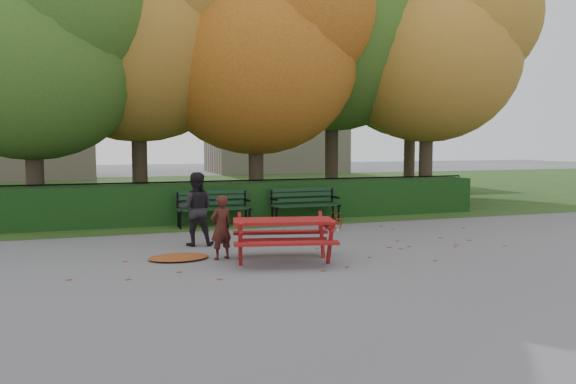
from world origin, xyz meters
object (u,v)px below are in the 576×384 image
object	(u,v)px
child	(221,227)
adult	(196,209)
tree_g	(422,59)
picnic_table	(283,229)
tree_a	(42,44)
tree_d	(346,22)
bench_left	(213,205)
bicycle	(330,222)
tree_c	(269,47)
tree_b	(150,24)
tree_e	(441,48)
bench_right	(304,202)

from	to	relation	value
child	adult	xyz separation A→B (m)	(-0.19, 1.49, 0.17)
tree_g	picnic_table	size ratio (longest dim) A/B	4.31
tree_a	tree_d	distance (m)	9.33
bench_left	bicycle	distance (m)	2.95
tree_g	adult	xyz separation A→B (m)	(-10.48, -8.54, -4.64)
adult	tree_c	bearing A→B (deg)	-109.87
adult	tree_b	bearing A→B (deg)	-74.63
tree_c	bicycle	bearing A→B (deg)	-85.81
tree_e	adult	bearing A→B (deg)	-152.32
tree_c	bench_right	distance (m)	4.87
tree_g	tree_c	bearing A→B (deg)	-153.13
tree_c	child	bearing A→B (deg)	-114.14
tree_b	adult	size ratio (longest dim) A/B	5.98
tree_c	tree_d	world-z (taller)	tree_d
tree_c	tree_e	size ratio (longest dim) A/B	0.98
tree_a	bench_right	bearing A→B (deg)	-16.61
tree_b	bench_left	xyz separation A→B (m)	(1.14, -3.04, -4.88)
child	adult	distance (m)	1.51
tree_b	tree_d	distance (m)	6.37
tree_b	tree_c	world-z (taller)	tree_b
child	bicycle	size ratio (longest dim) A/B	1.41
tree_a	tree_b	xyz separation A→B (m)	(2.74, 1.17, 0.88)
tree_c	picnic_table	xyz separation A→B (m)	(-1.81, -6.76, -4.25)
picnic_table	bicycle	xyz separation A→B (m)	(2.10, 2.84, -0.36)
child	bicycle	bearing A→B (deg)	-162.77
adult	bench_left	bearing A→B (deg)	-96.55
bench_left	child	size ratio (longest dim) A/B	1.59
bench_right	tree_b	bearing A→B (deg)	139.33
tree_b	tree_c	xyz separation A→B (m)	(3.28, -0.78, -0.58)
picnic_table	child	world-z (taller)	child
tree_a	picnic_table	distance (m)	8.60
tree_e	bicycle	distance (m)	8.17
child	adult	size ratio (longest dim) A/B	0.77
tree_e	bench_left	bearing A→B (deg)	-165.19
tree_b	bench_right	xyz separation A→B (m)	(3.54, -3.04, -4.88)
tree_b	bench_right	world-z (taller)	tree_b
bench_left	bicycle	xyz separation A→B (m)	(2.42, -1.66, -0.31)
tree_a	bench_left	bearing A→B (deg)	-25.76
picnic_table	bicycle	size ratio (longest dim) A/B	2.46
child	bicycle	world-z (taller)	child
picnic_table	bicycle	world-z (taller)	picnic_table
tree_d	bench_right	distance (m)	7.07
tree_c	tree_a	bearing A→B (deg)	-176.35
bench_right	child	bearing A→B (deg)	-127.62
tree_a	bicycle	size ratio (longest dim) A/B	9.28
tree_c	bicycle	world-z (taller)	tree_c
bench_right	bicycle	distance (m)	1.69
adult	tree_e	bearing A→B (deg)	-140.02
tree_d	adult	size ratio (longest dim) A/B	6.51
tree_d	bicycle	xyz separation A→B (m)	(-2.76, -5.19, -5.77)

